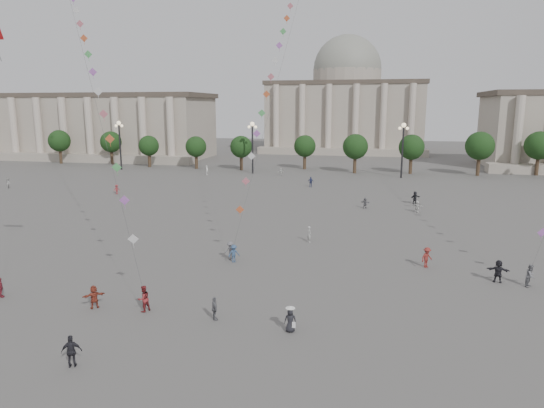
# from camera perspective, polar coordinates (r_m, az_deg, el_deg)

# --- Properties ---
(ground) EXTENTS (360.00, 360.00, 0.00)m
(ground) POSITION_cam_1_polar(r_m,az_deg,el_deg) (32.05, -7.75, -13.97)
(ground) COLOR #4E4C4A
(ground) RESTS_ON ground
(hall_west) EXTENTS (84.00, 26.22, 17.20)m
(hall_west) POSITION_cam_1_polar(r_m,az_deg,el_deg) (148.10, -23.16, 8.44)
(hall_west) COLOR #9F9285
(hall_west) RESTS_ON ground
(hall_central) EXTENTS (48.30, 34.30, 35.50)m
(hall_central) POSITION_cam_1_polar(r_m,az_deg,el_deg) (156.71, 8.67, 11.45)
(hall_central) COLOR #9F9285
(hall_central) RESTS_ON ground
(tree_row) EXTENTS (137.12, 5.12, 8.00)m
(tree_row) POSITION_cam_1_polar(r_m,az_deg,el_deg) (105.97, 6.72, 6.82)
(tree_row) COLOR #3D291E
(tree_row) RESTS_ON ground
(lamp_post_far_west) EXTENTS (2.00, 0.90, 10.65)m
(lamp_post_far_west) POSITION_cam_1_polar(r_m,az_deg,el_deg) (111.91, -17.50, 7.62)
(lamp_post_far_west) COLOR #262628
(lamp_post_far_west) RESTS_ON ground
(lamp_post_mid_west) EXTENTS (2.00, 0.90, 10.65)m
(lamp_post_mid_west) POSITION_cam_1_polar(r_m,az_deg,el_deg) (100.56, -2.32, 7.76)
(lamp_post_mid_west) COLOR #262628
(lamp_post_mid_west) RESTS_ON ground
(lamp_post_mid_east) EXTENTS (2.00, 0.90, 10.65)m
(lamp_post_mid_east) POSITION_cam_1_polar(r_m,az_deg,el_deg) (97.48, 15.16, 7.27)
(lamp_post_mid_east) COLOR #262628
(lamp_post_mid_east) RESTS_ON ground
(person_crowd_0) EXTENTS (1.06, 0.47, 1.78)m
(person_crowd_0) POSITION_cam_1_polar(r_m,az_deg,el_deg) (84.12, 4.56, 2.60)
(person_crowd_0) COLOR navy
(person_crowd_0) RESTS_ON ground
(person_crowd_1) EXTENTS (0.98, 1.06, 1.76)m
(person_crowd_1) POSITION_cam_1_polar(r_m,az_deg,el_deg) (94.17, -28.58, 2.18)
(person_crowd_1) COLOR #B4B3AF
(person_crowd_1) RESTS_ON ground
(person_crowd_2) EXTENTS (1.08, 1.11, 1.52)m
(person_crowd_2) POSITION_cam_1_polar(r_m,az_deg,el_deg) (80.87, -17.80, 1.64)
(person_crowd_2) COLOR maroon
(person_crowd_2) RESTS_ON ground
(person_crowd_3) EXTENTS (1.77, 0.82, 1.84)m
(person_crowd_3) POSITION_cam_1_polar(r_m,az_deg,el_deg) (42.53, 25.07, -7.18)
(person_crowd_3) COLOR black
(person_crowd_3) RESTS_ON ground
(person_crowd_4) EXTENTS (1.32, 1.32, 1.53)m
(person_crowd_4) POSITION_cam_1_polar(r_m,az_deg,el_deg) (97.84, 1.06, 3.79)
(person_crowd_4) COLOR silver
(person_crowd_4) RESTS_ON ground
(person_crowd_6) EXTENTS (1.25, 0.92, 1.74)m
(person_crowd_6) POSITION_cam_1_polar(r_m,az_deg,el_deg) (44.19, -4.91, -5.50)
(person_crowd_6) COLOR slate
(person_crowd_6) RESTS_ON ground
(person_crowd_7) EXTENTS (1.52, 1.02, 1.58)m
(person_crowd_7) POSITION_cam_1_polar(r_m,az_deg,el_deg) (66.48, 16.72, -0.28)
(person_crowd_7) COLOR silver
(person_crowd_7) RESTS_ON ground
(person_crowd_8) EXTENTS (1.30, 1.28, 1.79)m
(person_crowd_8) POSITION_cam_1_polar(r_m,az_deg,el_deg) (44.12, 17.76, -6.01)
(person_crowd_8) COLOR maroon
(person_crowd_8) RESTS_ON ground
(person_crowd_9) EXTENTS (1.64, 1.45, 1.80)m
(person_crowd_9) POSITION_cam_1_polar(r_m,az_deg,el_deg) (72.29, 16.48, 0.73)
(person_crowd_9) COLOR black
(person_crowd_9) RESTS_ON ground
(person_crowd_10) EXTENTS (0.47, 0.70, 1.89)m
(person_crowd_10) POSITION_cam_1_polar(r_m,az_deg,el_deg) (99.95, -7.65, 3.96)
(person_crowd_10) COLOR white
(person_crowd_10) RESTS_ON ground
(person_crowd_12) EXTENTS (1.45, 0.98, 1.50)m
(person_crowd_12) POSITION_cam_1_polar(r_m,az_deg,el_deg) (67.42, 10.91, 0.12)
(person_crowd_12) COLOR slate
(person_crowd_12) RESTS_ON ground
(person_crowd_13) EXTENTS (0.66, 0.72, 1.66)m
(person_crowd_13) POSITION_cam_1_polar(r_m,az_deg,el_deg) (49.93, 4.41, -3.56)
(person_crowd_13) COLOR #ADAEAA
(person_crowd_13) RESTS_ON ground
(tourist_0) EXTENTS (0.92, 0.80, 1.49)m
(tourist_0) POSITION_cam_1_polar(r_m,az_deg,el_deg) (40.86, -29.31, -8.57)
(tourist_0) COLOR maroon
(tourist_0) RESTS_ON ground
(tourist_2) EXTENTS (1.46, 1.37, 1.64)m
(tourist_2) POSITION_cam_1_polar(r_m,az_deg,el_deg) (36.08, -20.20, -10.21)
(tourist_2) COLOR #963A29
(tourist_2) RESTS_ON ground
(tourist_3) EXTENTS (0.84, 0.98, 1.58)m
(tourist_3) POSITION_cam_1_polar(r_m,az_deg,el_deg) (32.39, -6.77, -12.13)
(tourist_3) COLOR slate
(tourist_3) RESTS_ON ground
(tourist_4) EXTENTS (1.14, 0.83, 1.79)m
(tourist_4) POSITION_cam_1_polar(r_m,az_deg,el_deg) (28.95, -22.51, -15.71)
(tourist_4) COLOR #232228
(tourist_4) RESTS_ON ground
(kite_flyer_0) EXTENTS (1.04, 1.11, 1.83)m
(kite_flyer_0) POSITION_cam_1_polar(r_m,az_deg,el_deg) (34.50, -14.87, -10.71)
(kite_flyer_0) COLOR maroon
(kite_flyer_0) RESTS_ON ground
(kite_flyer_1) EXTENTS (1.19, 1.10, 1.61)m
(kite_flyer_1) POSITION_cam_1_polar(r_m,az_deg,el_deg) (43.58, -4.51, -5.83)
(kite_flyer_1) COLOR #345077
(kite_flyer_1) RESTS_ON ground
(kite_flyer_2) EXTENTS (1.06, 1.09, 1.78)m
(kite_flyer_2) POSITION_cam_1_polar(r_m,az_deg,el_deg) (42.65, 28.13, -7.45)
(kite_flyer_2) COLOR slate
(kite_flyer_2) RESTS_ON ground
(hat_person) EXTENTS (0.82, 0.61, 1.69)m
(hat_person) POSITION_cam_1_polar(r_m,az_deg,el_deg) (30.64, 2.17, -13.41)
(hat_person) COLOR black
(hat_person) RESTS_ON ground
(kite_train_west) EXTENTS (35.27, 43.05, 70.54)m
(kite_train_west) POSITION_cam_1_polar(r_m,az_deg,el_deg) (62.65, -22.14, 20.25)
(kite_train_west) COLOR #3F3F3F
(kite_train_west) RESTS_ON ground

